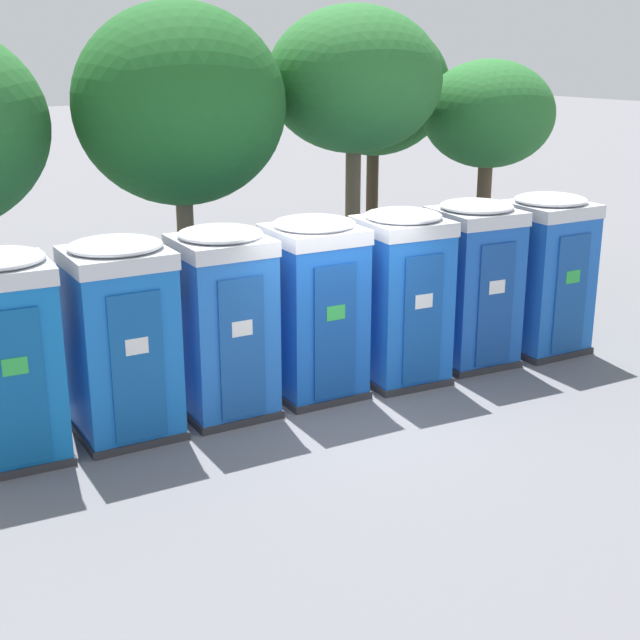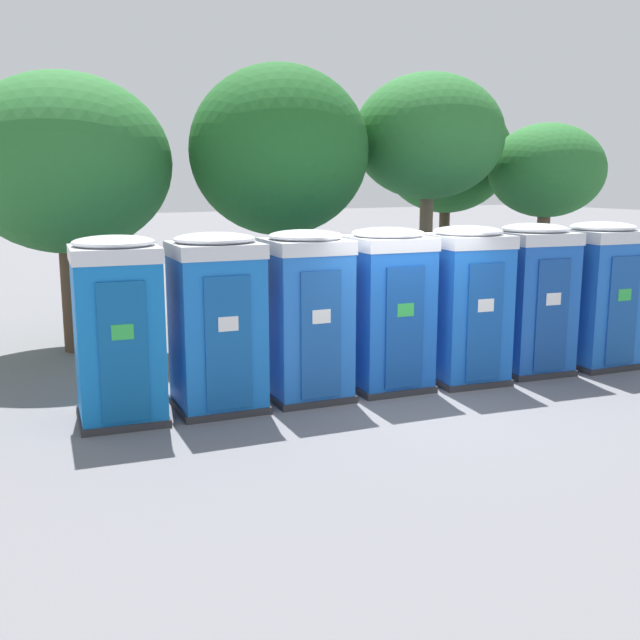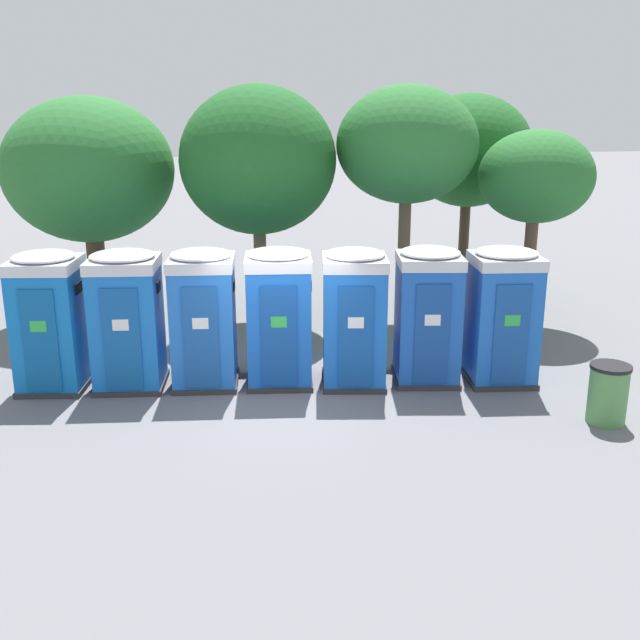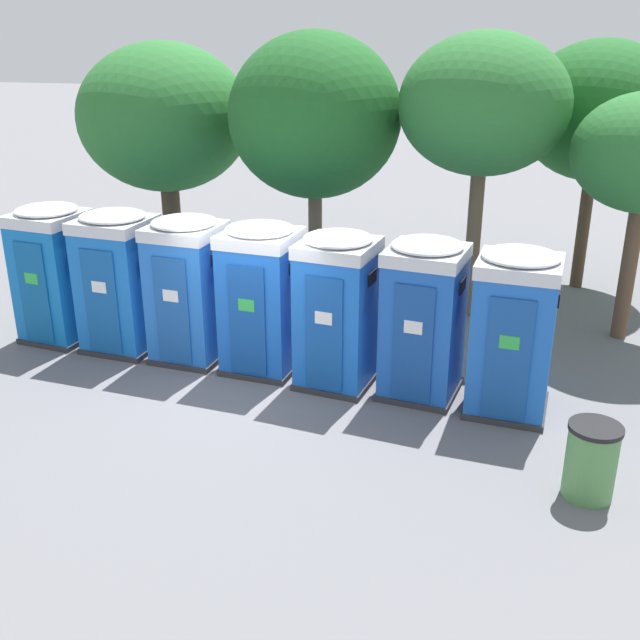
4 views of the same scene
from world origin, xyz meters
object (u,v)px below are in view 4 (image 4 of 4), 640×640
(portapotty_0, at_px, (55,273))
(street_tree_4, at_px, (484,106))
(portapotty_1, at_px, (119,280))
(street_tree_3, at_px, (165,118))
(portapotty_4, at_px, (337,310))
(portapotty_6, at_px, (513,332))
(portapotty_3, at_px, (262,297))
(portapotty_2, at_px, (188,289))
(street_tree_0, at_px, (315,117))
(street_tree_1, at_px, (599,112))
(trash_can, at_px, (591,461))
(portapotty_5, at_px, (423,318))

(portapotty_0, distance_m, street_tree_4, 8.48)
(portapotty_1, relative_size, street_tree_3, 0.49)
(portapotty_4, height_order, portapotty_6, same)
(portapotty_1, distance_m, portapotty_4, 4.11)
(portapotty_0, xyz_separation_m, street_tree_3, (0.33, 4.61, 2.24))
(portapotty_0, bearing_deg, portapotty_1, -6.63)
(portapotty_3, xyz_separation_m, street_tree_3, (-3.76, 5.06, 2.24))
(portapotty_0, xyz_separation_m, portapotty_2, (2.73, -0.30, -0.00))
(street_tree_0, xyz_separation_m, street_tree_1, (5.61, 1.86, 0.03))
(portapotty_2, bearing_deg, portapotty_1, 174.05)
(portapotty_2, xyz_separation_m, portapotty_6, (5.43, -0.77, -0.00))
(street_tree_3, bearing_deg, portapotty_6, -35.97)
(portapotty_2, bearing_deg, portapotty_0, 173.71)
(street_tree_0, relative_size, street_tree_3, 1.05)
(portapotty_1, height_order, trash_can, portapotty_1)
(street_tree_3, height_order, street_tree_4, street_tree_4)
(portapotty_0, height_order, street_tree_3, street_tree_3)
(portapotty_5, xyz_separation_m, street_tree_4, (0.62, 3.78, 2.83))
(portapotty_5, bearing_deg, street_tree_4, 80.73)
(street_tree_1, relative_size, street_tree_3, 1.01)
(portapotty_4, bearing_deg, trash_can, -33.53)
(portapotty_5, xyz_separation_m, trash_can, (2.32, -2.37, -0.78))
(portapotty_2, xyz_separation_m, street_tree_1, (7.01, 5.53, 2.54))
(portapotty_2, distance_m, street_tree_0, 4.66)
(street_tree_0, xyz_separation_m, street_tree_4, (3.30, -0.40, 0.32))
(portapotty_4, bearing_deg, street_tree_1, 54.19)
(portapotty_1, relative_size, street_tree_4, 0.47)
(portapotty_3, height_order, trash_can, portapotty_3)
(portapotty_2, distance_m, street_tree_3, 5.90)
(portapotty_1, xyz_separation_m, street_tree_1, (8.38, 5.39, 2.54))
(street_tree_4, bearing_deg, portapotty_0, -158.20)
(portapotty_5, distance_m, street_tree_0, 5.56)
(portapotty_6, xyz_separation_m, trash_can, (0.97, -2.11, -0.78))
(portapotty_5, distance_m, street_tree_3, 8.73)
(portapotty_1, xyz_separation_m, portapotty_5, (5.44, -0.65, 0.00))
(portapotty_1, distance_m, portapotty_2, 1.37)
(trash_can, bearing_deg, portapotty_1, 158.74)
(portapotty_1, height_order, portapotty_4, same)
(portapotty_6, distance_m, street_tree_4, 4.98)
(portapotty_6, bearing_deg, portapotty_3, 171.33)
(portapotty_3, bearing_deg, portapotty_4, -11.81)
(portapotty_6, distance_m, street_tree_3, 9.92)
(portapotty_6, bearing_deg, portapotty_2, 171.92)
(portapotty_1, height_order, street_tree_1, street_tree_1)
(portapotty_4, bearing_deg, portapotty_2, 170.93)
(portapotty_4, xyz_separation_m, street_tree_3, (-5.10, 5.34, 2.24))
(street_tree_3, height_order, trash_can, street_tree_3)
(street_tree_0, height_order, trash_can, street_tree_0)
(portapotty_0, bearing_deg, street_tree_3, 85.88)
(portapotty_3, bearing_deg, street_tree_3, 126.60)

